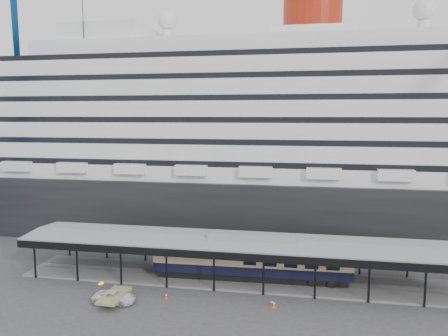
{
  "coord_description": "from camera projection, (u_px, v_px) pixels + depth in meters",
  "views": [
    {
      "loc": [
        7.21,
        -47.02,
        20.55
      ],
      "look_at": [
        -3.02,
        8.0,
        13.69
      ],
      "focal_mm": 35.0,
      "sensor_mm": 36.0,
      "label": 1
    }
  ],
  "objects": [
    {
      "name": "traffic_cone_left",
      "position": [
        166.0,
        296.0,
        48.97
      ],
      "size": [
        0.41,
        0.41,
        0.69
      ],
      "rotation": [
        0.0,
        0.0,
        -0.18
      ],
      "color": "#DB4A0C",
      "rests_on": "ground"
    },
    {
      "name": "platform_canopy",
      "position": [
        243.0,
        262.0,
        54.29
      ],
      "size": [
        56.0,
        9.18,
        5.3
      ],
      "color": "slate",
      "rests_on": "ground"
    },
    {
      "name": "cruise_ship",
      "position": [
        265.0,
        127.0,
        78.68
      ],
      "size": [
        130.0,
        30.0,
        43.9
      ],
      "color": "black",
      "rests_on": "ground"
    },
    {
      "name": "ground",
      "position": [
        237.0,
        296.0,
        49.69
      ],
      "size": [
        200.0,
        200.0,
        0.0
      ],
      "primitive_type": "plane",
      "color": "#38383A",
      "rests_on": "ground"
    },
    {
      "name": "traffic_cone_right",
      "position": [
        272.0,
        303.0,
        47.08
      ],
      "size": [
        0.49,
        0.49,
        0.72
      ],
      "rotation": [
        0.0,
        0.0,
        -0.43
      ],
      "color": "#CF3C0B",
      "rests_on": "ground"
    },
    {
      "name": "pullman_carriage",
      "position": [
        251.0,
        258.0,
        54.04
      ],
      "size": [
        24.45,
        3.89,
        23.92
      ],
      "rotation": [
        0.0,
        0.0,
        0.03
      ],
      "color": "black",
      "rests_on": "ground"
    },
    {
      "name": "traffic_cone_mid",
      "position": [
        274.0,
        304.0,
        46.76
      ],
      "size": [
        0.4,
        0.4,
        0.72
      ],
      "rotation": [
        0.0,
        0.0,
        0.09
      ],
      "color": "orange",
      "rests_on": "ground"
    },
    {
      "name": "port_truck",
      "position": [
        114.0,
        297.0,
        47.87
      ],
      "size": [
        4.67,
        2.19,
        1.29
      ],
      "primitive_type": "imported",
      "rotation": [
        0.0,
        0.0,
        1.56
      ],
      "color": "silver",
      "rests_on": "ground"
    }
  ]
}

